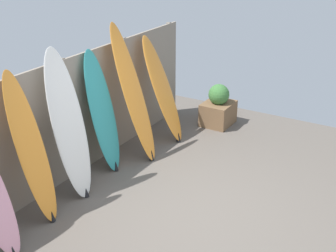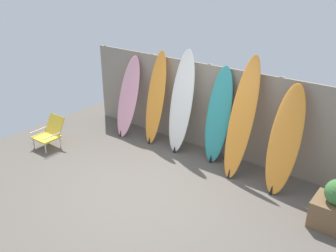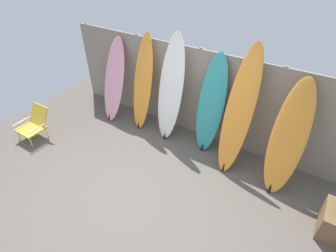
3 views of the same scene
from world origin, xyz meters
The scene contains 9 objects.
ground centered at (0.00, 0.00, 0.00)m, with size 7.68×7.68×0.00m, color #5B544C.
fence_back centered at (0.00, 2.01, 0.90)m, with size 6.08×0.11×1.80m.
surfboard_pink_0 centered at (-1.82, 1.60, 0.86)m, with size 0.54×0.74×1.74m.
surfboard_orange_1 centered at (-1.07, 1.64, 0.96)m, with size 0.44×0.55×1.96m.
surfboard_white_2 centered at (-0.40, 1.64, 1.03)m, with size 0.57×0.55×2.08m.
surfboard_teal_3 centered at (0.42, 1.71, 0.92)m, with size 0.50×0.48×1.87m.
surfboard_orange_4 centered at (0.99, 1.55, 1.06)m, with size 0.46×0.76×2.16m.
surfboard_orange_5 centered at (1.81, 1.52, 0.89)m, with size 0.57×0.79×1.81m.
beach_chair centered at (-2.69, 0.08, 0.32)m, with size 0.50×0.58×0.63m.
Camera 3 is at (1.94, -2.08, 3.44)m, focal length 28.00 mm.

